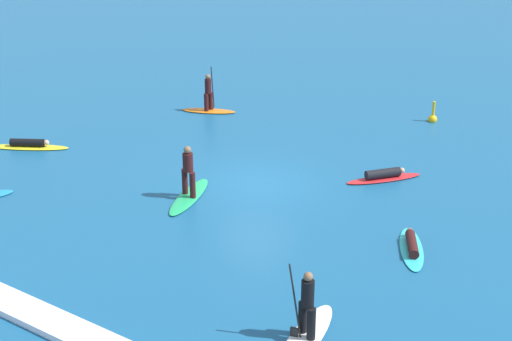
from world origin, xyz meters
TOP-DOWN VIEW (x-y plane):
  - ground_plane at (0.00, 0.00)m, footprint 120.00×120.00m
  - surfer_on_white_board at (6.13, -7.00)m, footprint 1.20×3.09m
  - surfer_on_teal_board at (6.51, -1.47)m, footprint 1.84×2.68m
  - surfer_on_green_board at (-1.23, -2.26)m, footprint 1.60×3.18m
  - surfer_on_yellow_board at (-9.47, -2.12)m, footprint 3.12×2.18m
  - surfer_on_orange_board at (-6.28, 5.53)m, footprint 2.53×1.67m
  - surfer_on_red_board at (3.63, 2.83)m, footprint 2.27×2.61m
  - marker_buoy at (2.70, 9.89)m, footprint 0.39×0.39m
  - wave_crest at (0.00, -10.04)m, footprint 24.33×0.90m

SIDE VIEW (x-z plane):
  - ground_plane at x=0.00m, z-range 0.00..0.00m
  - wave_crest at x=0.00m, z-range 0.00..0.18m
  - surfer_on_yellow_board at x=-9.47m, z-range -0.06..0.32m
  - surfer_on_teal_board at x=6.51m, z-range -0.06..0.31m
  - surfer_on_red_board at x=3.63m, z-range -0.06..0.36m
  - marker_buoy at x=2.70m, z-range -0.35..0.67m
  - surfer_on_white_board at x=6.13m, z-range -0.60..1.43m
  - surfer_on_orange_board at x=-6.28m, z-range -0.61..1.51m
  - surfer_on_green_board at x=-1.23m, z-range -0.46..1.42m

